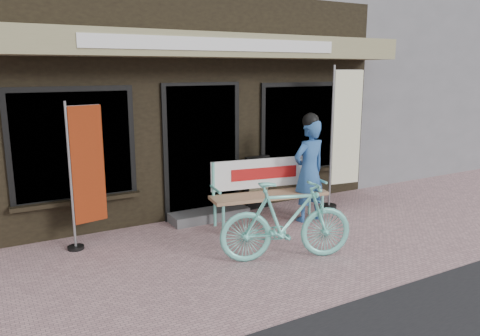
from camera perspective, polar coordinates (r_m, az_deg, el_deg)
ground at (r=6.28m, az=3.35°, el=-10.57°), size 70.00×70.00×0.00m
storefront at (r=10.34m, az=-12.10°, el=14.97°), size 7.00×6.77×6.00m
neighbor_right_near at (r=15.61m, az=19.30°, el=12.77°), size 10.00×7.00×5.60m
bench at (r=7.40m, az=3.31°, el=-2.21°), size 1.92×0.77×1.01m
person at (r=7.51m, az=8.43°, el=-0.07°), size 0.63×0.45×1.74m
bicycle at (r=6.00m, az=5.69°, el=-6.43°), size 1.78×1.02×1.03m
nobori_red at (r=6.62m, az=-18.36°, el=-0.58°), size 0.60×0.26×2.01m
nobori_cream at (r=8.32m, az=12.54°, el=3.89°), size 0.73×0.30×2.47m
menu_stand at (r=8.16m, az=2.13°, el=-1.70°), size 0.47×0.12×0.93m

